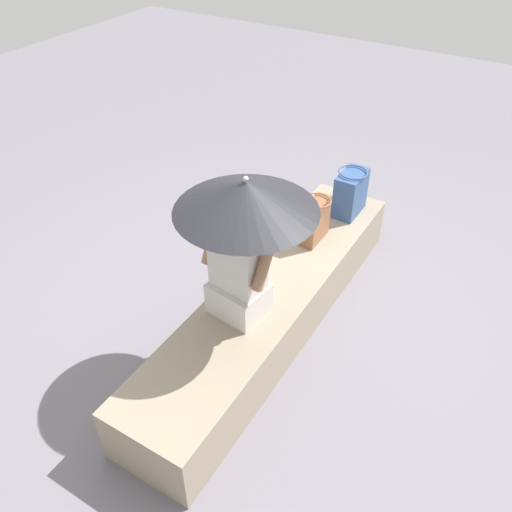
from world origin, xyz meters
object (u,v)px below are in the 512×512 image
at_px(handbag_black, 350,193).
at_px(parasol, 246,196).
at_px(tote_bag_canvas, 315,220).
at_px(person_seated, 238,264).

bearing_deg(handbag_black, parasol, 177.50).
xyz_separation_m(handbag_black, tote_bag_canvas, (-0.48, 0.08, -0.01)).
bearing_deg(person_seated, handbag_black, -5.63).
bearing_deg(tote_bag_canvas, parasol, -179.28).
distance_m(person_seated, parasol, 0.52).
distance_m(handbag_black, tote_bag_canvas, 0.49).
bearing_deg(tote_bag_canvas, person_seated, 176.08).
distance_m(parasol, handbag_black, 1.64).
xyz_separation_m(parasol, handbag_black, (1.47, -0.06, -0.72)).
distance_m(person_seated, handbag_black, 1.47).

